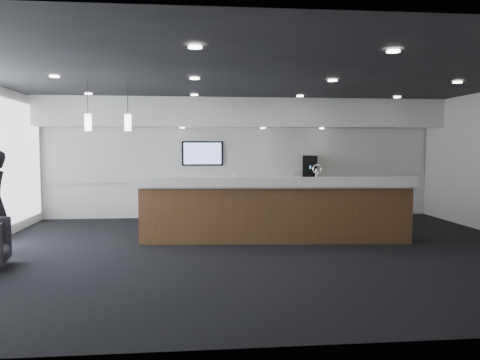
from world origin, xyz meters
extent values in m
plane|color=black|center=(0.00, 0.00, 0.00)|extent=(10.00, 10.00, 0.00)
cube|color=black|center=(0.00, 0.00, 3.00)|extent=(10.00, 8.00, 0.02)
cube|color=white|center=(0.00, 4.00, 1.50)|extent=(10.00, 0.02, 3.00)
cube|color=silver|center=(0.00, 3.55, 2.65)|extent=(10.00, 0.90, 0.70)
cube|color=silver|center=(0.00, 3.97, 1.60)|extent=(9.80, 0.06, 1.40)
cube|color=gray|center=(0.00, 3.64, 0.45)|extent=(5.00, 0.60, 0.90)
cube|color=white|center=(0.00, 3.64, 0.93)|extent=(5.06, 0.66, 0.05)
cylinder|color=silver|center=(-2.00, 3.32, 0.50)|extent=(0.60, 0.02, 0.02)
cylinder|color=silver|center=(-1.00, 3.32, 0.50)|extent=(0.60, 0.02, 0.02)
cylinder|color=silver|center=(0.00, 3.32, 0.50)|extent=(0.60, 0.02, 0.02)
cylinder|color=silver|center=(1.00, 3.32, 0.50)|extent=(0.60, 0.02, 0.02)
cylinder|color=silver|center=(2.00, 3.32, 0.50)|extent=(0.60, 0.02, 0.02)
cube|color=black|center=(-1.00, 3.91, 1.65)|extent=(1.05, 0.07, 0.62)
cube|color=blue|center=(-1.00, 3.87, 1.65)|extent=(0.95, 0.01, 0.54)
cylinder|color=#FFEBC6|center=(-2.40, 0.80, 2.25)|extent=(0.12, 0.12, 0.30)
cylinder|color=#FFEBC6|center=(-3.10, 0.80, 2.25)|extent=(0.12, 0.12, 0.30)
cube|color=brown|center=(0.32, 0.77, 0.53)|extent=(5.13, 1.17, 1.05)
cube|color=white|center=(0.32, 0.77, 1.08)|extent=(5.22, 1.26, 0.06)
cube|color=white|center=(0.28, 0.37, 1.17)|extent=(5.16, 0.59, 0.18)
cylinder|color=silver|center=(1.14, 0.79, 1.25)|extent=(0.04, 0.04, 0.28)
torus|color=silver|center=(1.14, 0.73, 1.39)|extent=(0.19, 0.05, 0.19)
cube|color=black|center=(1.74, 3.66, 1.27)|extent=(0.46, 0.49, 0.65)
cube|color=silver|center=(1.74, 3.43, 0.96)|extent=(0.23, 0.12, 0.02)
cube|color=white|center=(-0.25, 3.57, 1.05)|extent=(0.15, 0.02, 0.21)
cube|color=white|center=(1.36, 3.55, 1.08)|extent=(0.19, 0.06, 0.26)
imported|color=white|center=(1.27, 3.51, 1.00)|extent=(0.10, 0.10, 0.10)
imported|color=white|center=(1.13, 3.51, 1.00)|extent=(0.14, 0.14, 0.10)
imported|color=white|center=(0.99, 3.51, 1.00)|extent=(0.13, 0.13, 0.10)
imported|color=white|center=(0.85, 3.51, 1.00)|extent=(0.13, 0.13, 0.10)
camera|label=1|loc=(-1.23, -8.06, 1.80)|focal=35.00mm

